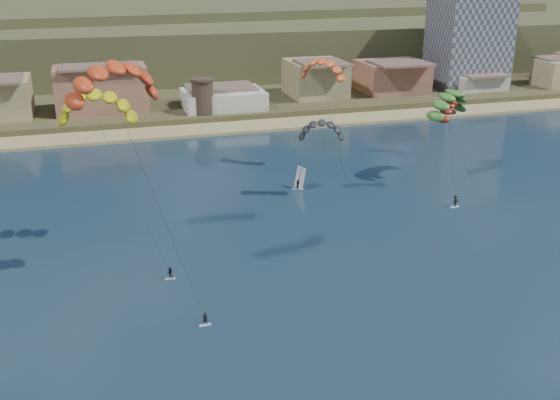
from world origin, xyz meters
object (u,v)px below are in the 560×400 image
(windsurfer, at_px, (299,182))
(kitesurfer_red, at_px, (113,76))
(kitesurfer_yellow, at_px, (96,102))
(watchtower, at_px, (203,96))
(kitesurfer_green, at_px, (449,100))
(apartment_tower, at_px, (470,30))

(windsurfer, bearing_deg, kitesurfer_red, -135.11)
(kitesurfer_yellow, bearing_deg, windsurfer, 26.54)
(watchtower, xyz_separation_m, kitesurfer_green, (33.67, -54.89, 8.30))
(kitesurfer_red, xyz_separation_m, windsurfer, (30.91, 30.79, -25.21))
(kitesurfer_green, bearing_deg, kitesurfer_red, -153.75)
(apartment_tower, bearing_deg, windsurfer, -137.64)
(kitesurfer_red, relative_size, kitesurfer_green, 1.50)
(watchtower, height_order, kitesurfer_green, kitesurfer_green)
(windsurfer, bearing_deg, watchtower, 97.81)
(watchtower, distance_m, kitesurfer_red, 88.81)
(watchtower, height_order, kitesurfer_yellow, kitesurfer_yellow)
(kitesurfer_yellow, distance_m, windsurfer, 41.41)
(kitesurfer_yellow, xyz_separation_m, windsurfer, (32.68, 16.32, -19.52))
(kitesurfer_red, distance_m, kitesurfer_green, 65.07)
(kitesurfer_yellow, bearing_deg, kitesurfer_green, 13.16)
(kitesurfer_yellow, xyz_separation_m, kitesurfer_green, (59.16, 13.83, -6.10))
(kitesurfer_red, height_order, windsurfer, kitesurfer_red)
(watchtower, height_order, kitesurfer_red, kitesurfer_red)
(kitesurfer_green, bearing_deg, apartment_tower, 56.08)
(kitesurfer_yellow, height_order, kitesurfer_green, kitesurfer_yellow)
(apartment_tower, height_order, kitesurfer_yellow, apartment_tower)
(apartment_tower, xyz_separation_m, kitesurfer_green, (-46.33, -68.89, -3.15))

